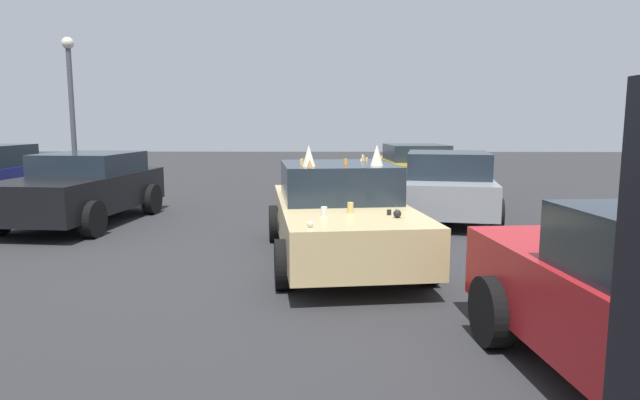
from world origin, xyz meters
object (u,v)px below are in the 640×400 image
object	(u,v)px
parked_sedan_far_left	(414,168)
lot_lamp_post	(72,104)
parked_sedan_behind_left	(83,187)
art_car_decorated	(340,213)
parked_sedan_row_back_center	(447,185)

from	to	relation	value
parked_sedan_far_left	lot_lamp_post	xyz separation A→B (m)	(-3.07, 8.75, 1.77)
parked_sedan_far_left	lot_lamp_post	bearing A→B (deg)	104.77
parked_sedan_behind_left	lot_lamp_post	size ratio (longest dim) A/B	1.05
art_car_decorated	parked_sedan_far_left	xyz separation A→B (m)	(8.22, -2.37, -0.00)
parked_sedan_row_back_center	parked_sedan_far_left	distance (m)	4.59
art_car_decorated	parked_sedan_row_back_center	size ratio (longest dim) A/B	1.03
parked_sedan_far_left	parked_sedan_behind_left	bearing A→B (deg)	121.00
art_car_decorated	parked_sedan_far_left	size ratio (longest dim) A/B	1.02
parked_sedan_behind_left	parked_sedan_far_left	world-z (taller)	parked_sedan_behind_left
lot_lamp_post	parked_sedan_row_back_center	bearing A→B (deg)	-99.83
parked_sedan_row_back_center	lot_lamp_post	size ratio (longest dim) A/B	1.12
parked_sedan_row_back_center	lot_lamp_post	bearing A→B (deg)	90.20
art_car_decorated	lot_lamp_post	bearing A→B (deg)	-136.62
parked_sedan_far_left	lot_lamp_post	world-z (taller)	lot_lamp_post
parked_sedan_behind_left	parked_sedan_row_back_center	size ratio (longest dim) A/B	0.94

